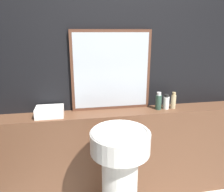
# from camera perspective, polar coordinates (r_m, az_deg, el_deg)

# --- Properties ---
(wall_back) EXTENTS (8.00, 0.06, 2.50)m
(wall_back) POSITION_cam_1_polar(r_m,az_deg,el_deg) (2.01, 0.41, 6.63)
(wall_back) COLOR black
(wall_back) RESTS_ON ground_plane
(vanity_counter) EXTENTS (2.46, 0.23, 0.90)m
(vanity_counter) POSITION_cam_1_polar(r_m,az_deg,el_deg) (2.16, 1.11, -15.40)
(vanity_counter) COLOR brown
(vanity_counter) RESTS_ON ground_plane
(pedestal_sink) EXTENTS (0.43, 0.43, 0.93)m
(pedestal_sink) POSITION_cam_1_polar(r_m,az_deg,el_deg) (1.74, 2.04, -20.27)
(pedestal_sink) COLOR silver
(pedestal_sink) RESTS_ON ground_plane
(mirror) EXTENTS (0.71, 0.03, 0.71)m
(mirror) POSITION_cam_1_polar(r_m,az_deg,el_deg) (1.96, -0.19, 6.58)
(mirror) COLOR #563323
(mirror) RESTS_ON vanity_counter
(towel_stack) EXTENTS (0.23, 0.17, 0.08)m
(towel_stack) POSITION_cam_1_polar(r_m,az_deg,el_deg) (1.93, -15.97, -3.96)
(towel_stack) COLOR white
(towel_stack) RESTS_ON vanity_counter
(shampoo_bottle) EXTENTS (0.05, 0.05, 0.16)m
(shampoo_bottle) POSITION_cam_1_polar(r_m,az_deg,el_deg) (2.05, 12.06, -1.41)
(shampoo_bottle) COLOR #2D4C3D
(shampoo_bottle) RESTS_ON vanity_counter
(conditioner_bottle) EXTENTS (0.05, 0.05, 0.14)m
(conditioner_bottle) POSITION_cam_1_polar(r_m,az_deg,el_deg) (2.08, 13.97, -1.58)
(conditioner_bottle) COLOR white
(conditioner_bottle) RESTS_ON vanity_counter
(lotion_bottle) EXTENTS (0.04, 0.04, 0.16)m
(lotion_bottle) POSITION_cam_1_polar(r_m,az_deg,el_deg) (2.11, 15.75, -1.25)
(lotion_bottle) COLOR #C6B284
(lotion_bottle) RESTS_ON vanity_counter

